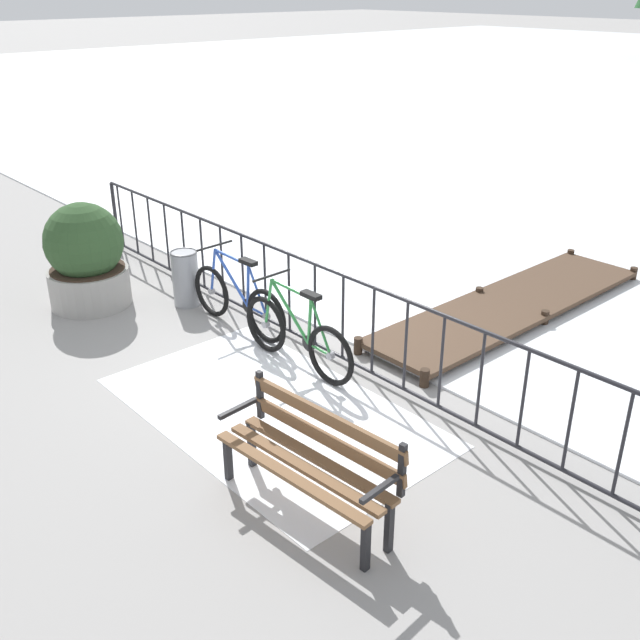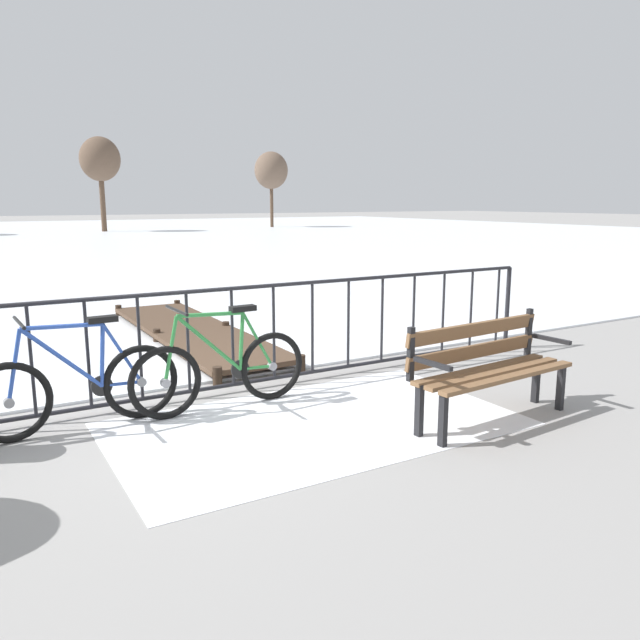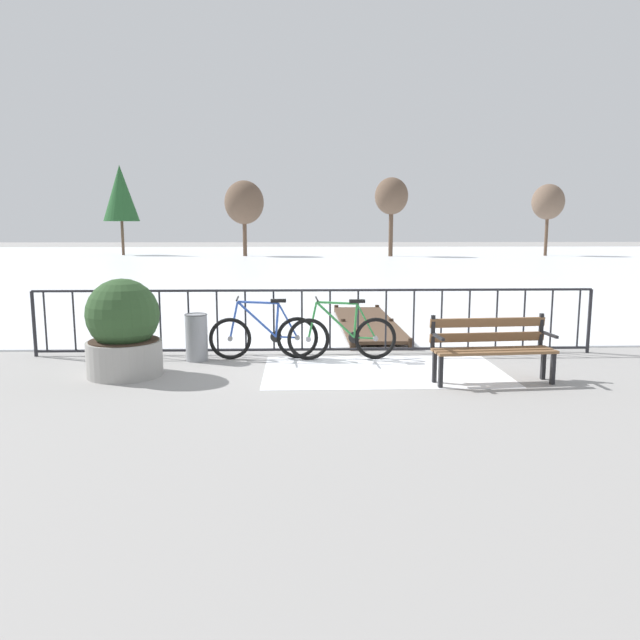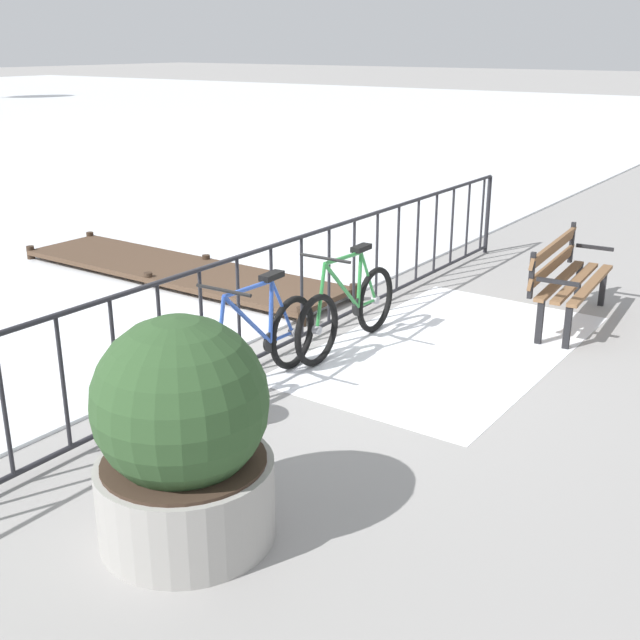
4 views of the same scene
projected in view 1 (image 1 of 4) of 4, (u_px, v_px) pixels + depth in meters
name	position (u px, v px, depth m)	size (l,w,h in m)	color
ground_plane	(302.00, 343.00, 8.53)	(160.00, 160.00, 0.00)	gray
snow_patch	(271.00, 411.00, 7.18)	(3.43, 2.01, 0.01)	white
railing_fence	(302.00, 299.00, 8.30)	(9.06, 0.06, 1.07)	#232328
bicycle_near_railing	(238.00, 300.00, 8.75)	(1.71, 0.52, 0.97)	black
bicycle_second	(297.00, 336.00, 7.86)	(1.71, 0.52, 0.97)	black
park_bench	(312.00, 454.00, 5.66)	(1.63, 0.60, 0.89)	brown
planter_with_shrub	(86.00, 257.00, 9.30)	(1.03, 1.03, 1.36)	#9E9B96
trash_bin	(186.00, 278.00, 9.40)	(0.35, 0.35, 0.73)	gray
wooden_dock	(511.00, 305.00, 9.25)	(1.10, 4.55, 0.20)	#4C3828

